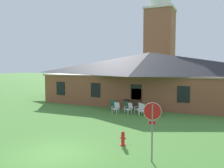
% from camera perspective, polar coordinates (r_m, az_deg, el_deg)
% --- Properties ---
extents(ground_plane, '(200.00, 200.00, 0.00)m').
position_cam_1_polar(ground_plane, '(12.41, -13.88, -16.25)').
color(ground_plane, '#477F33').
extents(brick_building, '(23.47, 10.40, 5.91)m').
position_cam_1_polar(brick_building, '(27.92, 9.10, 1.68)').
color(brick_building, brown).
rests_on(brick_building, ground).
extents(dome_tower, '(5.18, 5.18, 20.31)m').
position_cam_1_polar(dome_tower, '(44.02, 11.56, 10.91)').
color(dome_tower, '#93563D').
rests_on(dome_tower, ground).
extents(stop_sign, '(0.78, 0.27, 2.74)m').
position_cam_1_polar(stop_sign, '(10.77, 9.78, -8.59)').
color(stop_sign, slate).
rests_on(stop_sign, ground).
extents(lawn_chair_by_porch, '(0.72, 0.76, 0.96)m').
position_cam_1_polar(lawn_chair_by_porch, '(23.25, 0.17, -5.06)').
color(lawn_chair_by_porch, '#28704C').
rests_on(lawn_chair_by_porch, ground).
extents(lawn_chair_near_door, '(0.67, 0.70, 0.96)m').
position_cam_1_polar(lawn_chair_near_door, '(21.76, 1.01, -5.73)').
color(lawn_chair_near_door, white).
rests_on(lawn_chair_near_door, ground).
extents(lawn_chair_left_end, '(0.80, 0.84, 0.96)m').
position_cam_1_polar(lawn_chair_left_end, '(21.59, 4.14, -5.82)').
color(lawn_chair_left_end, silver).
rests_on(lawn_chair_left_end, ground).
extents(lawn_chair_middle, '(0.83, 0.86, 0.96)m').
position_cam_1_polar(lawn_chair_middle, '(21.68, 6.65, -5.80)').
color(lawn_chair_middle, silver).
rests_on(lawn_chair_middle, ground).
extents(lawn_chair_right_end, '(0.77, 0.82, 0.96)m').
position_cam_1_polar(lawn_chair_right_end, '(20.99, 7.23, -6.15)').
color(lawn_chair_right_end, white).
rests_on(lawn_chair_right_end, ground).
extents(lawn_chair_far_side, '(0.83, 0.86, 0.96)m').
position_cam_1_polar(lawn_chair_far_side, '(20.79, 10.76, -6.29)').
color(lawn_chair_far_side, silver).
rests_on(lawn_chair_far_side, ground).
extents(fire_hydrant, '(0.36, 0.28, 0.79)m').
position_cam_1_polar(fire_hydrant, '(13.18, 2.67, -13.15)').
color(fire_hydrant, red).
rests_on(fire_hydrant, ground).
extents(trash_bin, '(0.56, 0.56, 0.98)m').
position_cam_1_polar(trash_bin, '(23.43, 3.54, -5.01)').
color(trash_bin, '#335638').
rests_on(trash_bin, ground).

